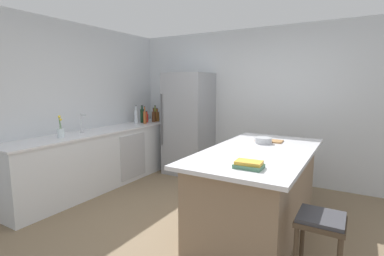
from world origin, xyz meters
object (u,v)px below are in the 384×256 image
at_px(syrup_bottle, 154,116).
at_px(soda_bottle, 136,116).
at_px(sink_faucet, 82,123).
at_px(hot_sauce_bottle, 147,118).
at_px(refrigerator, 189,124).
at_px(kitchen_island, 258,189).
at_px(cookbook_stack, 249,165).
at_px(cutting_board, 269,141).
at_px(vinegar_bottle, 145,117).
at_px(wine_bottle, 142,115).
at_px(whiskey_bottle, 157,116).
at_px(bar_stool, 320,229).
at_px(mixing_bowl, 263,141).
at_px(olive_oil_bottle, 155,114).
at_px(flower_vase, 61,131).

height_order(syrup_bottle, soda_bottle, soda_bottle).
relative_size(sink_faucet, hot_sauce_bottle, 1.36).
bearing_deg(refrigerator, kitchen_island, -38.53).
bearing_deg(soda_bottle, hot_sauce_bottle, 81.96).
bearing_deg(cookbook_stack, syrup_bottle, 142.04).
height_order(cookbook_stack, cutting_board, cookbook_stack).
height_order(vinegar_bottle, soda_bottle, soda_bottle).
bearing_deg(hot_sauce_bottle, wine_bottle, -111.14).
bearing_deg(cutting_board, whiskey_bottle, 159.79).
xyz_separation_m(kitchen_island, cutting_board, (-0.04, 0.56, 0.46)).
bearing_deg(cutting_board, bar_stool, -58.99).
xyz_separation_m(cookbook_stack, cutting_board, (-0.18, 1.28, -0.02)).
relative_size(bar_stool, whiskey_bottle, 2.38).
relative_size(kitchen_island, soda_bottle, 6.15).
distance_m(kitchen_island, cutting_board, 0.72).
bearing_deg(refrigerator, mixing_bowl, -31.00).
relative_size(sink_faucet, mixing_bowl, 1.45).
distance_m(olive_oil_bottle, mixing_bowl, 2.86).
bearing_deg(olive_oil_bottle, whiskey_bottle, -36.12).
bearing_deg(kitchen_island, cutting_board, 94.30).
distance_m(olive_oil_bottle, wine_bottle, 0.38).
distance_m(wine_bottle, cookbook_stack, 3.41).
bearing_deg(syrup_bottle, kitchen_island, -28.28).
xyz_separation_m(olive_oil_bottle, whiskey_bottle, (0.11, -0.08, -0.02)).
xyz_separation_m(sink_faucet, mixing_bowl, (2.61, 0.62, -0.12)).
distance_m(kitchen_island, wine_bottle, 3.00).
bearing_deg(wine_bottle, whiskey_bottle, 66.55).
height_order(flower_vase, mixing_bowl, flower_vase).
bearing_deg(refrigerator, wine_bottle, -165.25).
xyz_separation_m(refrigerator, flower_vase, (-0.83, -2.06, 0.08)).
relative_size(whiskey_bottle, mixing_bowl, 1.28).
relative_size(refrigerator, flower_vase, 5.93).
relative_size(olive_oil_bottle, cookbook_stack, 1.28).
xyz_separation_m(refrigerator, mixing_bowl, (1.72, -1.03, 0.03)).
distance_m(refrigerator, cookbook_stack, 2.88).
bearing_deg(vinegar_bottle, syrup_bottle, 93.89).
bearing_deg(bar_stool, wine_bottle, 150.68).
xyz_separation_m(syrup_bottle, soda_bottle, (-0.13, -0.37, 0.03)).
bearing_deg(wine_bottle, flower_vase, -87.46).
relative_size(kitchen_island, vinegar_bottle, 6.39).
relative_size(hot_sauce_bottle, soda_bottle, 0.64).
bearing_deg(cutting_board, flower_vase, -155.12).
bearing_deg(mixing_bowl, cookbook_stack, -79.65).
bearing_deg(soda_bottle, syrup_bottle, 71.34).
bearing_deg(cutting_board, hot_sauce_bottle, 164.55).
xyz_separation_m(refrigerator, bar_stool, (2.53, -2.17, -0.41)).
bearing_deg(cookbook_stack, flower_vase, 178.11).
distance_m(flower_vase, cutting_board, 2.84).
height_order(syrup_bottle, cookbook_stack, syrup_bottle).
distance_m(syrup_bottle, wine_bottle, 0.24).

